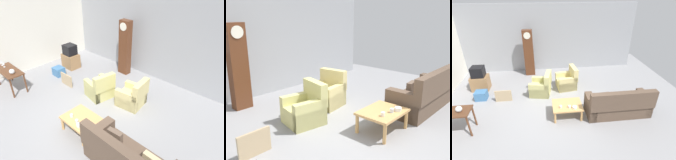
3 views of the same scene
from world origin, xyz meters
The scene contains 11 objects.
ground_plane centered at (0.00, 0.00, 0.00)m, with size 10.40×10.40×0.00m, color gray.
garage_door_wall centered at (0.00, 3.60, 1.60)m, with size 8.40×0.16×3.20m, color #9EA0A5.
couch_floral centered at (2.01, -0.49, 0.35)m, with size 2.10×0.89×1.04m.
armchair_olive_near centered at (-0.50, 1.12, 0.31)m, with size 0.92×0.90×0.92m.
armchair_olive_far centered at (0.58, 1.50, 0.31)m, with size 0.89×0.86×0.92m.
coffee_table_wood centered at (0.32, -0.35, 0.38)m, with size 0.96×0.76×0.45m.
grandfather_clock centered at (-1.02, 3.00, 1.09)m, with size 0.44×0.30×2.16m.
framed_picture_leaning centered at (-1.93, 0.77, 0.23)m, with size 0.60×0.05×0.45m, color tan.
cup_white_porcelain centered at (0.10, -0.50, 0.49)m, with size 0.08×0.08×0.08m, color white.
cup_blue_rimmed centered at (0.37, -0.53, 0.49)m, with size 0.08×0.08×0.08m, color silver.
bowl_white_stacked centered at (0.53, -0.58, 0.48)m, with size 0.15×0.15×0.07m, color white.
Camera 2 is at (-3.70, -2.75, 2.40)m, focal length 38.76 mm.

